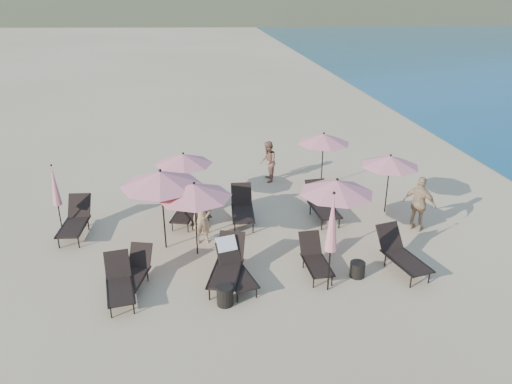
{
  "coord_description": "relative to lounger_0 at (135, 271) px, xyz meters",
  "views": [
    {
      "loc": [
        -2.46,
        -10.65,
        7.24
      ],
      "look_at": [
        -0.34,
        3.5,
        1.1
      ],
      "focal_mm": 35.0,
      "sensor_mm": 36.0,
      "label": 1
    }
  ],
  "objects": [
    {
      "name": "lounger_0",
      "position": [
        0.0,
        0.0,
        0.0
      ],
      "size": [
        0.99,
        1.65,
        0.89
      ],
      "rotation": [
        0.0,
        0.0,
        -0.27
      ],
      "color": "black",
      "rests_on": "ground"
    },
    {
      "name": "beachgoer_c",
      "position": [
        8.46,
        1.86,
        0.46
      ],
      "size": [
        1.03,
        1.04,
        1.76
      ],
      "primitive_type": "imported",
      "rotation": [
        0.0,
        0.0,
        2.34
      ],
      "color": "tan",
      "rests_on": "ground"
    },
    {
      "name": "side_table_0",
      "position": [
        2.19,
        -1.14,
        -0.17
      ],
      "size": [
        0.41,
        0.41,
        0.49
      ],
      "primitive_type": "cylinder",
      "color": "black",
      "rests_on": "ground"
    },
    {
      "name": "side_table_1",
      "position": [
        5.74,
        -0.43,
        -0.21
      ],
      "size": [
        0.4,
        0.4,
        0.42
      ],
      "primitive_type": "cylinder",
      "color": "black",
      "rests_on": "ground"
    },
    {
      "name": "umbrella_open_4",
      "position": [
        6.48,
        5.79,
        1.44
      ],
      "size": [
        1.96,
        1.96,
        2.11
      ],
      "color": "black",
      "rests_on": "ground"
    },
    {
      "name": "lounger_10",
      "position": [
        5.75,
        3.15,
        0.08
      ],
      "size": [
        0.82,
        1.87,
        1.05
      ],
      "rotation": [
        0.0,
        0.0,
        0.07
      ],
      "color": "black",
      "rests_on": "ground"
    },
    {
      "name": "lounger_3",
      "position": [
        2.52,
        -0.24,
        0.08
      ],
      "size": [
        0.99,
        1.75,
        1.03
      ],
      "rotation": [
        0.0,
        0.0,
        0.26
      ],
      "color": "black",
      "rests_on": "ground"
    },
    {
      "name": "umbrella_open_1",
      "position": [
        1.63,
        1.38,
        1.54
      ],
      "size": [
        2.06,
        2.06,
        2.22
      ],
      "color": "black",
      "rests_on": "ground"
    },
    {
      "name": "umbrella_open_0",
      "position": [
        0.73,
        1.88,
        1.75
      ],
      "size": [
        2.27,
        2.27,
        2.45
      ],
      "color": "black",
      "rests_on": "ground"
    },
    {
      "name": "lounger_2",
      "position": [
        2.35,
        -0.16,
        0.08
      ],
      "size": [
        1.19,
        1.96,
        1.06
      ],
      "rotation": [
        0.0,
        0.0,
        -0.28
      ],
      "color": "black",
      "rests_on": "ground"
    },
    {
      "name": "lounger_9",
      "position": [
        3.16,
        3.27,
        0.07
      ],
      "size": [
        0.8,
        1.84,
        1.03
      ],
      "rotation": [
        0.0,
        0.0,
        -0.07
      ],
      "color": "black",
      "rests_on": "ground"
    },
    {
      "name": "umbrella_closed_0",
      "position": [
        4.81,
        -0.92,
        1.46
      ],
      "size": [
        0.32,
        0.32,
        2.7
      ],
      "color": "black",
      "rests_on": "ground"
    },
    {
      "name": "umbrella_open_2",
      "position": [
        5.5,
        1.0,
        1.57
      ],
      "size": [
        2.09,
        2.09,
        2.25
      ],
      "color": "black",
      "rests_on": "ground"
    },
    {
      "name": "lounger_4",
      "position": [
        4.69,
        -0.04,
        0.0
      ],
      "size": [
        0.64,
        1.57,
        0.89
      ],
      "rotation": [
        0.0,
        0.0,
        0.03
      ],
      "color": "black",
      "rests_on": "ground"
    },
    {
      "name": "lounger_6",
      "position": [
        -1.98,
        3.11,
        0.07
      ],
      "size": [
        0.85,
        1.87,
        1.04
      ],
      "rotation": [
        0.0,
        0.0,
        -0.09
      ],
      "color": "black",
      "rests_on": "ground"
    },
    {
      "name": "lounger_5",
      "position": [
        7.0,
        -0.25,
        0.07
      ],
      "size": [
        1.06,
        1.91,
        1.04
      ],
      "rotation": [
        0.0,
        0.0,
        0.22
      ],
      "color": "black",
      "rests_on": "ground"
    },
    {
      "name": "beachgoer_b",
      "position": [
        4.56,
        6.56,
        0.38
      ],
      "size": [
        0.65,
        0.81,
        1.59
      ],
      "primitive_type": "imported",
      "rotation": [
        0.0,
        0.0,
        -1.64
      ],
      "color": "#96644D",
      "rests_on": "ground"
    },
    {
      "name": "lounger_1",
      "position": [
        -0.33,
        -0.48,
        0.03
      ],
      "size": [
        0.87,
        1.72,
        0.94
      ],
      "rotation": [
        0.0,
        0.0,
        0.15
      ],
      "color": "black",
      "rests_on": "ground"
    },
    {
      "name": "lounger_7",
      "position": [
        1.37,
        3.52,
        0.01
      ],
      "size": [
        1.04,
        1.7,
        0.91
      ],
      "rotation": [
        0.0,
        0.0,
        -0.29
      ],
      "color": "black",
      "rests_on": "ground"
    },
    {
      "name": "umbrella_closed_1",
      "position": [
        -2.45,
        3.26,
        1.16
      ],
      "size": [
        0.26,
        0.26,
        2.26
      ],
      "color": "black",
      "rests_on": "ground"
    },
    {
      "name": "umbrella_open_3",
      "position": [
        1.38,
        4.43,
        1.39
      ],
      "size": [
        1.9,
        1.9,
        2.05
      ],
      "color": "black",
      "rests_on": "ground"
    },
    {
      "name": "lounger_8",
      "position": [
        1.54,
        3.72,
        0.05
      ],
      "size": [
        1.16,
        1.85,
        0.99
      ],
      "rotation": [
        0.0,
        0.0,
        0.32
      ],
      "color": "black",
      "rests_on": "ground"
    },
    {
      "name": "umbrella_open_5",
      "position": [
        7.98,
        3.23,
        1.4
      ],
      "size": [
        1.91,
        1.91,
        2.05
      ],
      "color": "black",
      "rests_on": "ground"
    },
    {
      "name": "ground",
      "position": [
        3.91,
        -0.48,
        -0.42
      ],
      "size": [
        800.0,
        800.0,
        0.0
      ],
      "primitive_type": "plane",
      "color": "#D6BA8C",
      "rests_on": "ground"
    },
    {
      "name": "beachgoer_a",
      "position": [
        1.82,
        2.03,
        0.35
      ],
      "size": [
        0.59,
        0.42,
        1.53
      ],
      "primitive_type": "imported",
      "rotation": [
        0.0,
        0.0,
        0.1
      ],
      "color": "tan",
      "rests_on": "ground"
    }
  ]
}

